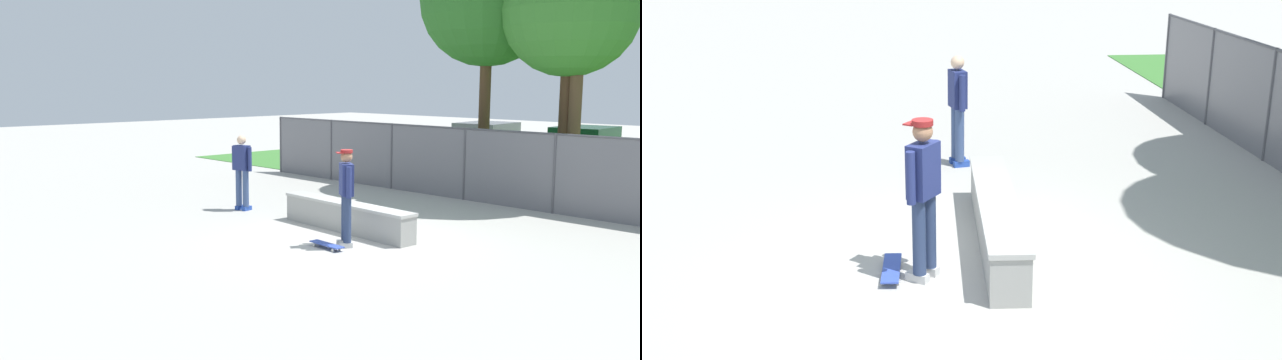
% 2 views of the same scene
% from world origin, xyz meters
% --- Properties ---
extents(ground_plane, '(80.00, 80.00, 0.00)m').
position_xyz_m(ground_plane, '(0.00, 0.00, 0.00)').
color(ground_plane, '#ADAAA3').
extents(concrete_ledge, '(3.57, 0.63, 0.62)m').
position_xyz_m(concrete_ledge, '(-0.65, 0.56, 0.31)').
color(concrete_ledge, '#999993').
rests_on(concrete_ledge, ground).
extents(skateboarder, '(0.51, 0.42, 1.84)m').
position_xyz_m(skateboarder, '(0.29, -0.38, 1.03)').
color(skateboarder, beige).
rests_on(skateboarder, ground).
extents(skateboard, '(0.81, 0.24, 0.09)m').
position_xyz_m(skateboard, '(0.16, -0.75, 0.07)').
color(skateboard, '#334CB2').
rests_on(skateboard, ground).
extents(bystander, '(0.59, 0.34, 1.82)m').
position_xyz_m(bystander, '(-4.02, 0.35, 1.01)').
color(bystander, '#2647A5').
rests_on(bystander, ground).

